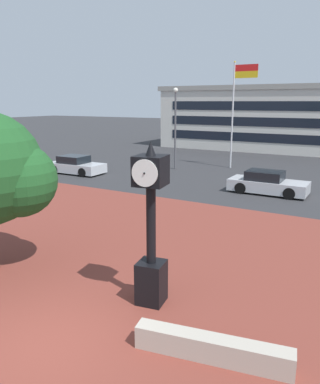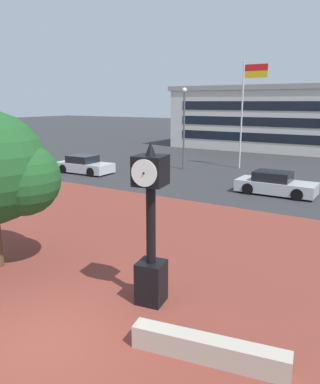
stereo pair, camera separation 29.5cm
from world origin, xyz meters
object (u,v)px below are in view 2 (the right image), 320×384
(street_lamp_post, at_px, (184,120))
(car_street_near, at_px, (84,165))
(car_street_mid, at_px, (275,184))
(street_clock, at_px, (151,231))
(flagpole_primary, at_px, (245,105))

(street_lamp_post, bearing_deg, car_street_near, -136.28)
(car_street_near, distance_m, car_street_mid, 13.66)
(car_street_near, xyz_separation_m, street_lamp_post, (5.41, 5.17, 3.19))
(street_clock, bearing_deg, car_street_near, 128.62)
(car_street_mid, bearing_deg, street_lamp_post, -118.29)
(street_clock, height_order, street_lamp_post, street_lamp_post)
(car_street_mid, distance_m, street_lamp_post, 9.88)
(car_street_near, bearing_deg, flagpole_primary, 129.22)
(street_clock, bearing_deg, flagpole_primary, 94.35)
(street_lamp_post, bearing_deg, flagpole_primary, 35.77)
(car_street_mid, height_order, flagpole_primary, flagpole_primary)
(car_street_near, height_order, street_lamp_post, street_lamp_post)
(flagpole_primary, bearing_deg, car_street_near, -139.31)
(car_street_near, relative_size, street_lamp_post, 0.69)
(car_street_near, xyz_separation_m, car_street_mid, (13.64, 0.74, -0.00))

